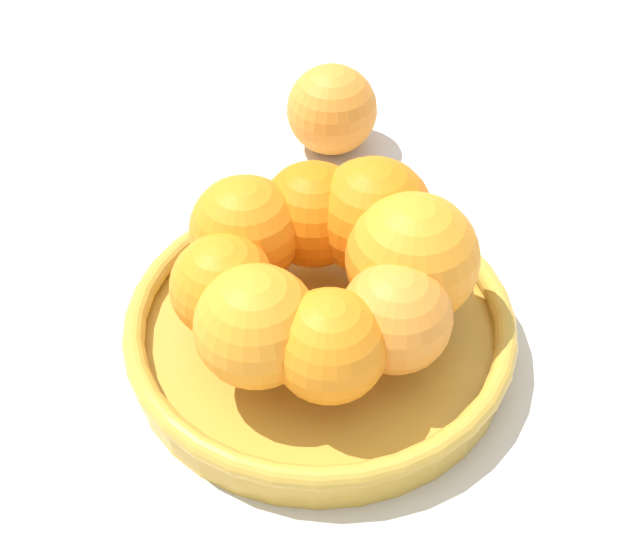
# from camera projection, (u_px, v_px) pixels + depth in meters

# --- Properties ---
(ground_plane) EXTENTS (4.00, 4.00, 0.00)m
(ground_plane) POSITION_uv_depth(u_px,v_px,m) (320.00, 347.00, 0.58)
(ground_plane) COLOR beige
(fruit_bowl) EXTENTS (0.25, 0.25, 0.03)m
(fruit_bowl) POSITION_uv_depth(u_px,v_px,m) (320.00, 329.00, 0.57)
(fruit_bowl) COLOR gold
(fruit_bowl) RESTS_ON ground_plane
(orange_pile) EXTENTS (0.18, 0.18, 0.08)m
(orange_pile) POSITION_uv_depth(u_px,v_px,m) (327.00, 267.00, 0.54)
(orange_pile) COLOR orange
(orange_pile) RESTS_ON fruit_bowl
(stray_orange) EXTENTS (0.07, 0.07, 0.07)m
(stray_orange) POSITION_uv_depth(u_px,v_px,m) (332.00, 110.00, 0.72)
(stray_orange) COLOR orange
(stray_orange) RESTS_ON ground_plane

